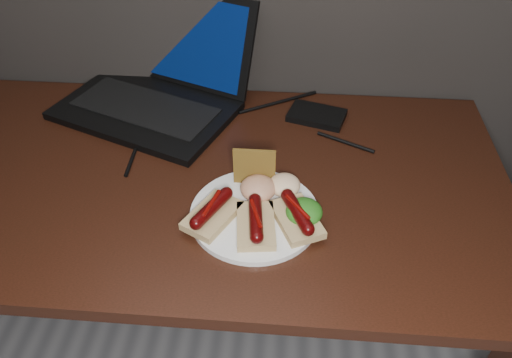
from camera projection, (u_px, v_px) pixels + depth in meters
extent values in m
cube|color=#33140C|center=(180.00, 179.00, 1.08)|extent=(1.40, 0.70, 0.03)
cube|color=#33140C|center=(9.00, 195.00, 1.59)|extent=(0.05, 0.05, 0.72)
cube|color=#33140C|center=(424.00, 219.00, 1.51)|extent=(0.05, 0.05, 0.72)
cube|color=black|center=(145.00, 110.00, 1.24)|extent=(0.49, 0.40, 0.02)
cube|color=black|center=(145.00, 107.00, 1.23)|extent=(0.38, 0.27, 0.00)
cube|color=black|center=(179.00, 36.00, 1.27)|extent=(0.42, 0.24, 0.23)
cube|color=#061D42|center=(179.00, 36.00, 1.27)|extent=(0.38, 0.21, 0.20)
cube|color=black|center=(317.00, 115.00, 1.22)|extent=(0.15, 0.12, 0.02)
cylinder|color=black|center=(135.00, 150.00, 1.12)|extent=(0.01, 0.18, 0.01)
cylinder|color=black|center=(278.00, 102.00, 1.27)|extent=(0.19, 0.12, 0.01)
cylinder|color=black|center=(345.00, 142.00, 1.15)|extent=(0.13, 0.07, 0.01)
cylinder|color=white|center=(255.00, 214.00, 0.97)|extent=(0.32, 0.32, 0.01)
cube|color=#DCBD81|center=(212.00, 215.00, 0.95)|extent=(0.12, 0.13, 0.02)
cylinder|color=#490405|center=(212.00, 208.00, 0.93)|extent=(0.07, 0.10, 0.02)
sphere|color=#490405|center=(196.00, 223.00, 0.90)|extent=(0.02, 0.02, 0.02)
sphere|color=#490405|center=(226.00, 193.00, 0.96)|extent=(0.02, 0.02, 0.02)
cylinder|color=#5B0604|center=(211.00, 203.00, 0.92)|extent=(0.03, 0.07, 0.01)
cube|color=#DCBD81|center=(256.00, 226.00, 0.93)|extent=(0.08, 0.12, 0.02)
cylinder|color=#490405|center=(256.00, 218.00, 0.91)|extent=(0.04, 0.10, 0.02)
sphere|color=#490405|center=(257.00, 237.00, 0.88)|extent=(0.03, 0.02, 0.02)
sphere|color=#490405|center=(255.00, 200.00, 0.95)|extent=(0.03, 0.02, 0.02)
cylinder|color=#5B0604|center=(256.00, 213.00, 0.90)|extent=(0.03, 0.07, 0.01)
cube|color=#DCBD81|center=(297.00, 219.00, 0.94)|extent=(0.11, 0.13, 0.02)
cylinder|color=#490405|center=(297.00, 212.00, 0.92)|extent=(0.06, 0.10, 0.02)
sphere|color=#490405|center=(308.00, 229.00, 0.89)|extent=(0.03, 0.02, 0.02)
sphere|color=#490405|center=(287.00, 195.00, 0.96)|extent=(0.03, 0.02, 0.02)
cylinder|color=#5B0604|center=(298.00, 207.00, 0.92)|extent=(0.05, 0.06, 0.01)
cube|color=olive|center=(254.00, 167.00, 1.00)|extent=(0.09, 0.01, 0.08)
ellipsoid|color=#195410|center=(304.00, 212.00, 0.94)|extent=(0.07, 0.07, 0.04)
ellipsoid|color=maroon|center=(258.00, 188.00, 0.99)|extent=(0.07, 0.07, 0.04)
ellipsoid|color=white|center=(284.00, 185.00, 1.00)|extent=(0.06, 0.06, 0.04)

